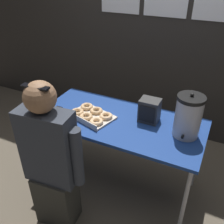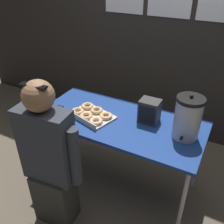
{
  "view_description": "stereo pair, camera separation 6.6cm",
  "coord_description": "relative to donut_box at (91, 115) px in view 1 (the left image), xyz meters",
  "views": [
    {
      "loc": [
        0.73,
        -1.65,
        1.95
      ],
      "look_at": [
        -0.07,
        0.0,
        0.83
      ],
      "focal_mm": 40.0,
      "sensor_mm": 36.0,
      "label": 1
    },
    {
      "loc": [
        0.79,
        -1.62,
        1.95
      ],
      "look_at": [
        -0.07,
        0.0,
        0.83
      ],
      "focal_mm": 40.0,
      "sensor_mm": 36.0,
      "label": 2
    }
  ],
  "objects": [
    {
      "name": "ground_plane",
      "position": [
        0.24,
        0.07,
        -0.79
      ],
      "size": [
        12.0,
        12.0,
        0.0
      ],
      "primitive_type": "plane",
      "color": "brown"
    },
    {
      "name": "back_wall",
      "position": [
        0.24,
        1.26,
        0.64
      ],
      "size": [
        6.0,
        0.11,
        2.85
      ],
      "color": "#282623",
      "rests_on": "ground"
    },
    {
      "name": "folding_table",
      "position": [
        0.24,
        0.07,
        -0.08
      ],
      "size": [
        1.44,
        0.68,
        0.77
      ],
      "color": "navy",
      "rests_on": "ground"
    },
    {
      "name": "donut_box",
      "position": [
        0.0,
        0.0,
        0.0
      ],
      "size": [
        0.44,
        0.35,
        0.05
      ],
      "rotation": [
        0.0,
        0.0,
        -0.27
      ],
      "color": "beige",
      "rests_on": "folding_table"
    },
    {
      "name": "coffee_urn",
      "position": [
        0.8,
        0.1,
        0.15
      ],
      "size": [
        0.21,
        0.23,
        0.37
      ],
      "color": "#B7B7BC",
      "rests_on": "folding_table"
    },
    {
      "name": "cell_phone",
      "position": [
        -0.35,
        -0.06,
        -0.02
      ],
      "size": [
        0.07,
        0.15,
        0.01
      ],
      "rotation": [
        0.0,
        0.0,
        -0.05
      ],
      "color": "black",
      "rests_on": "folding_table"
    },
    {
      "name": "space_heater",
      "position": [
        0.47,
        0.17,
        0.08
      ],
      "size": [
        0.17,
        0.14,
        0.2
      ],
      "color": "#333333",
      "rests_on": "folding_table"
    },
    {
      "name": "person_seated",
      "position": [
        -0.06,
        -0.52,
        -0.15
      ],
      "size": [
        0.54,
        0.25,
        1.31
      ],
      "rotation": [
        0.0,
        0.0,
        3.24
      ],
      "color": "#33332D",
      "rests_on": "ground"
    }
  ]
}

